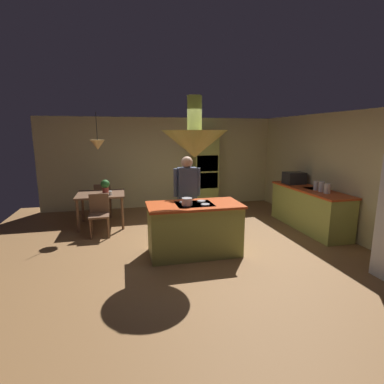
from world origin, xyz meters
TOP-DOWN VIEW (x-y plane):
  - ground at (0.00, 0.00)m, footprint 8.16×8.16m
  - wall_back at (0.00, 3.45)m, footprint 6.80×0.10m
  - wall_right at (3.25, 0.40)m, footprint 0.10×7.20m
  - kitchen_island at (0.00, -0.20)m, footprint 1.63×0.82m
  - counter_run_right at (2.84, 0.60)m, footprint 0.73×2.22m
  - oven_tower at (1.10, 3.04)m, footprint 0.66×0.62m
  - dining_table at (-1.70, 1.90)m, footprint 1.05×0.95m
  - person_at_island at (0.02, 0.48)m, footprint 0.53×0.22m
  - range_hood at (0.00, -0.20)m, footprint 1.10×1.10m
  - pendant_light_over_table at (-1.70, 1.90)m, footprint 0.32×0.32m
  - chair_facing_island at (-1.70, 1.21)m, footprint 0.40×0.40m
  - chair_by_back_wall at (-1.70, 2.59)m, footprint 0.40×0.40m
  - potted_plant_on_table at (-1.59, 1.98)m, footprint 0.20×0.20m
  - cup_on_table at (-1.47, 1.66)m, footprint 0.07×0.07m
  - canister_flour at (2.84, 0.06)m, footprint 0.13×0.13m
  - canister_sugar at (2.84, 0.24)m, footprint 0.11×0.11m
  - canister_tea at (2.84, 0.42)m, footprint 0.10×0.10m
  - microwave_on_counter at (2.84, 1.25)m, footprint 0.46×0.36m
  - cooking_pot_on_cooktop at (-0.16, -0.33)m, footprint 0.18×0.18m

SIDE VIEW (x-z plane):
  - ground at x=0.00m, z-range 0.00..0.00m
  - kitchen_island at x=0.00m, z-range -0.01..0.93m
  - counter_run_right at x=2.84m, z-range 0.01..0.92m
  - chair_facing_island at x=-1.70m, z-range 0.07..0.94m
  - chair_by_back_wall at x=-1.70m, z-range 0.07..0.94m
  - dining_table at x=-1.70m, z-range 0.28..1.04m
  - cup_on_table at x=-1.47m, z-range 0.76..0.85m
  - potted_plant_on_table at x=-1.59m, z-range 0.78..1.08m
  - person_at_island at x=0.02m, z-range 0.13..1.81m
  - cooking_pot_on_cooktop at x=-0.16m, z-range 0.93..1.05m
  - canister_tea at x=2.84m, z-range 0.91..1.11m
  - canister_flour at x=2.84m, z-range 0.91..1.11m
  - canister_sugar at x=2.84m, z-range 0.91..1.13m
  - microwave_on_counter at x=2.84m, z-range 0.91..1.19m
  - oven_tower at x=1.10m, z-range 0.00..2.17m
  - wall_back at x=0.00m, z-range 0.00..2.55m
  - wall_right at x=3.25m, z-range 0.00..2.55m
  - pendant_light_over_table at x=-1.70m, z-range 1.45..2.27m
  - range_hood at x=0.00m, z-range 1.46..2.46m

